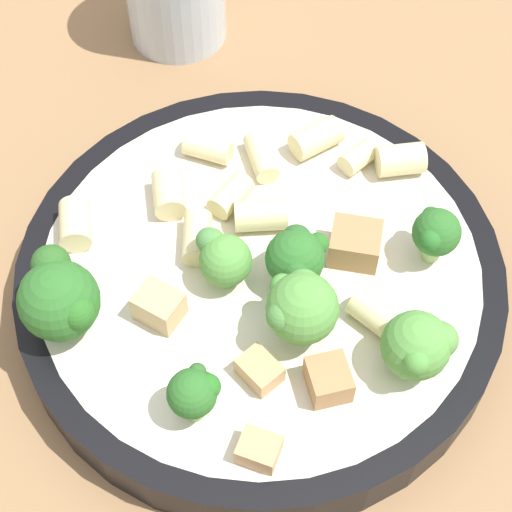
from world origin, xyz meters
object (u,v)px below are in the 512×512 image
rigatoni_9 (312,138)px  rigatoni_10 (193,237)px  rigatoni_4 (71,224)px  chicken_chunk_4 (155,306)px  broccoli_floret_6 (189,393)px  rigatoni_1 (396,160)px  chicken_chunk_3 (324,380)px  rigatoni_6 (259,157)px  rigatoni_8 (165,194)px  rigatoni_5 (372,314)px  chicken_chunk_1 (351,244)px  broccoli_floret_0 (218,258)px  broccoli_floret_5 (55,298)px  chicken_chunk_0 (256,370)px  broccoli_floret_3 (292,257)px  pasta_bowl (256,279)px  rigatoni_3 (204,148)px  rigatoni_7 (227,195)px  rigatoni_2 (354,157)px  broccoli_floret_1 (431,233)px  broccoli_floret_2 (414,346)px  rigatoni_0 (261,216)px  chicken_chunk_2 (258,449)px  broccoli_floret_4 (296,306)px

rigatoni_9 → rigatoni_10: bearing=-42.8°
rigatoni_4 → chicken_chunk_4: same height
broccoli_floret_6 → rigatoni_1: bearing=144.1°
rigatoni_10 → chicken_chunk_3: 0.11m
rigatoni_6 → rigatoni_8: size_ratio=1.17×
rigatoni_9 → rigatoni_5: bearing=12.8°
rigatoni_8 → chicken_chunk_3: bearing=36.8°
rigatoni_5 → chicken_chunk_1: size_ratio=1.02×
broccoli_floret_0 → broccoli_floret_5: 0.08m
broccoli_floret_6 → chicken_chunk_3: size_ratio=1.52×
chicken_chunk_0 → chicken_chunk_4: 0.06m
broccoli_floret_6 → broccoli_floret_3: bearing=147.5°
pasta_bowl → broccoli_floret_3: size_ratio=7.31×
rigatoni_3 → rigatoni_7: bearing=22.2°
rigatoni_2 → rigatoni_4: rigatoni_4 is taller
rigatoni_4 → rigatoni_9: same height
broccoli_floret_1 → rigatoni_7: size_ratio=1.36×
broccoli_floret_2 → rigatoni_4: broccoli_floret_2 is taller
rigatoni_0 → rigatoni_3: rigatoni_0 is taller
pasta_bowl → rigatoni_2: 0.09m
broccoli_floret_3 → chicken_chunk_0: broccoli_floret_3 is taller
pasta_bowl → chicken_chunk_3: chicken_chunk_3 is taller
chicken_chunk_3 → rigatoni_10: bearing=-141.2°
broccoli_floret_3 → rigatoni_0: bearing=-156.4°
rigatoni_8 → chicken_chunk_0: 0.12m
pasta_bowl → rigatoni_9: (-0.08, 0.03, 0.02)m
broccoli_floret_6 → chicken_chunk_3: broccoli_floret_6 is taller
rigatoni_3 → chicken_chunk_2: 0.18m
broccoli_floret_6 → rigatoni_4: size_ratio=1.24×
chicken_chunk_4 → rigatoni_3: bearing=169.3°
broccoli_floret_1 → rigatoni_4: size_ratio=1.32×
broccoli_floret_1 → chicken_chunk_0: broccoli_floret_1 is taller
rigatoni_8 → rigatoni_4: bearing=-66.5°
broccoli_floret_0 → rigatoni_5: broccoli_floret_0 is taller
broccoli_floret_0 → rigatoni_7: 0.05m
chicken_chunk_4 → broccoli_floret_6: bearing=21.9°
rigatoni_6 → rigatoni_8: rigatoni_8 is taller
broccoli_floret_2 → chicken_chunk_2: broccoli_floret_2 is taller
rigatoni_0 → chicken_chunk_4: size_ratio=1.27×
broccoli_floret_5 → rigatoni_10: bearing=128.0°
rigatoni_1 → chicken_chunk_3: bearing=-18.5°
rigatoni_4 → broccoli_floret_0: bearing=70.8°
rigatoni_9 → rigatoni_0: bearing=-27.2°
broccoli_floret_2 → rigatoni_10: broccoli_floret_2 is taller
rigatoni_5 → chicken_chunk_2: (0.07, -0.06, -0.00)m
rigatoni_10 → rigatoni_4: bearing=-96.5°
chicken_chunk_2 → broccoli_floret_4: bearing=164.7°
rigatoni_6 → chicken_chunk_1: (0.06, 0.05, 0.00)m
chicken_chunk_2 → rigatoni_9: bearing=171.0°
broccoli_floret_0 → chicken_chunk_2: 0.10m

